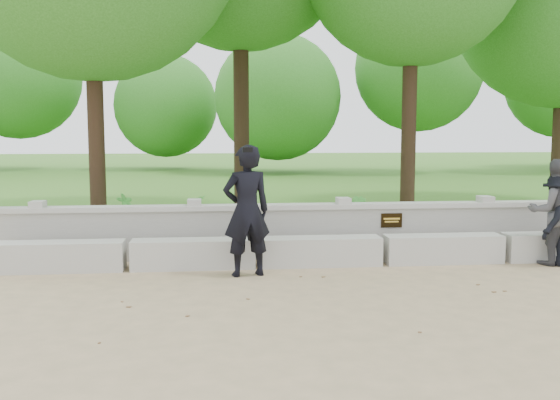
% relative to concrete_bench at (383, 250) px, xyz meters
% --- Properties ---
extents(ground, '(80.00, 80.00, 0.00)m').
position_rel_concrete_bench_xyz_m(ground, '(-0.00, -1.90, -0.22)').
color(ground, tan).
rests_on(ground, ground).
extents(lawn, '(40.00, 22.00, 0.25)m').
position_rel_concrete_bench_xyz_m(lawn, '(-0.00, 12.10, -0.10)').
color(lawn, '#407325').
rests_on(lawn, ground).
extents(concrete_bench, '(11.90, 0.45, 0.45)m').
position_rel_concrete_bench_xyz_m(concrete_bench, '(0.00, 0.00, 0.00)').
color(concrete_bench, '#B3B0A9').
rests_on(concrete_bench, ground).
extents(parapet_wall, '(12.50, 0.35, 0.90)m').
position_rel_concrete_bench_xyz_m(parapet_wall, '(0.00, 0.70, 0.24)').
color(parapet_wall, '#A8A69F').
rests_on(parapet_wall, ground).
extents(man_main, '(0.79, 0.71, 1.93)m').
position_rel_concrete_bench_xyz_m(man_main, '(-2.20, -0.59, 0.74)').
color(man_main, black).
rests_on(man_main, ground).
extents(visitor_left, '(0.92, 0.77, 1.68)m').
position_rel_concrete_bench_xyz_m(visitor_left, '(2.69, -0.31, 0.62)').
color(visitor_left, '#424146').
rests_on(visitor_left, ground).
extents(visitor_mid, '(1.07, 1.01, 1.46)m').
position_rel_concrete_bench_xyz_m(visitor_mid, '(2.73, -0.37, 0.50)').
color(visitor_mid, black).
rests_on(visitor_mid, ground).
extents(shrub_a, '(0.43, 0.43, 0.68)m').
position_rel_concrete_bench_xyz_m(shrub_a, '(-4.38, 2.51, 0.37)').
color(shrub_a, '#3A9031').
rests_on(shrub_a, lawn).
extents(shrub_b, '(0.47, 0.47, 0.67)m').
position_rel_concrete_bench_xyz_m(shrub_b, '(-0.01, 1.60, 0.36)').
color(shrub_b, '#3A9031').
rests_on(shrub_b, lawn).
extents(shrub_d, '(0.41, 0.43, 0.63)m').
position_rel_concrete_bench_xyz_m(shrub_d, '(-2.98, 2.53, 0.34)').
color(shrub_d, '#3A9031').
rests_on(shrub_d, lawn).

